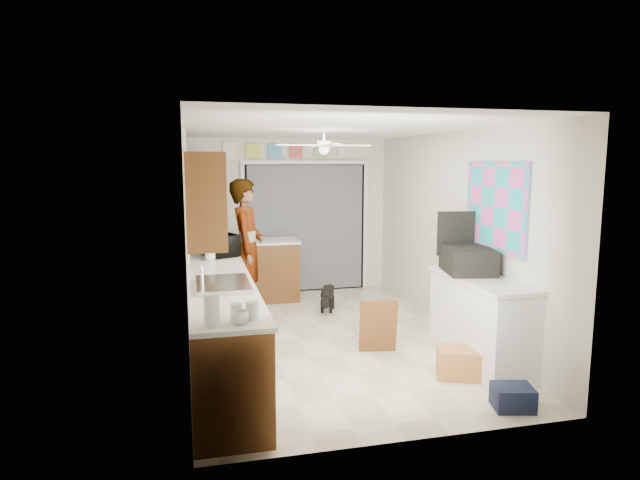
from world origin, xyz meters
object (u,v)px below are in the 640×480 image
cup (240,317)px  paper_towel_roll (212,310)px  soap_bottle (210,247)px  microwave (220,245)px  suitcase (468,260)px  navy_crate (513,397)px  man (247,249)px  cardboard_box (461,363)px  dog (328,298)px

cup → paper_towel_roll: size_ratio=0.54×
soap_bottle → microwave: bearing=64.4°
suitcase → soap_bottle: bearing=165.4°
microwave → navy_crate: microwave is taller
paper_towel_roll → soap_bottle: bearing=88.4°
cup → suitcase: (2.56, 1.31, 0.08)m
paper_towel_roll → man: bearing=80.2°
cardboard_box → paper_towel_roll: bearing=-162.0°
suitcase → cardboard_box: size_ratio=1.39×
cup → microwave: bearing=89.7°
man → cardboard_box: bearing=-132.0°
microwave → navy_crate: 3.88m
paper_towel_roll → man: 3.47m
suitcase → dog: (-1.02, 2.11, -0.89)m
cup → man: man is taller
microwave → man: bearing=-65.5°
man → microwave: bearing=151.0°
soap_bottle → navy_crate: bearing=-47.2°
soap_bottle → cardboard_box: size_ratio=0.73×
soap_bottle → suitcase: soap_bottle is taller
microwave → soap_bottle: 0.33m
soap_bottle → navy_crate: (2.46, -2.65, -1.01)m
paper_towel_roll → man: size_ratio=0.13×
cardboard_box → dog: (-0.70, 2.63, 0.05)m
microwave → navy_crate: (2.32, -2.95, -0.98)m
paper_towel_roll → man: man is taller
navy_crate → man: size_ratio=0.17×
man → paper_towel_roll: bearing=-176.9°
suitcase → dog: 2.51m
cup → cardboard_box: 2.52m
navy_crate → soap_bottle: bearing=132.8°
microwave → paper_towel_roll: 3.01m
soap_bottle → cardboard_box: bearing=-39.0°
navy_crate → paper_towel_roll: bearing=-178.9°
soap_bottle → dog: 2.03m
cup → cardboard_box: size_ratio=0.28×
soap_bottle → man: 0.90m
paper_towel_roll → cardboard_box: size_ratio=0.53×
cup → cardboard_box: cup is taller
navy_crate → man: bearing=120.0°
microwave → cup: bearing=156.2°
cup → dog: size_ratio=0.27×
cardboard_box → navy_crate: cardboard_box is taller
paper_towel_roll → dog: (1.73, 3.42, -0.87)m
navy_crate → suitcase: bearing=80.1°
dog → suitcase: bearing=-42.3°
microwave → suitcase: size_ratio=0.79×
cup → man: (0.39, 3.42, -0.04)m
soap_bottle → dog: soap_bottle is taller
cup → navy_crate: size_ratio=0.39×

